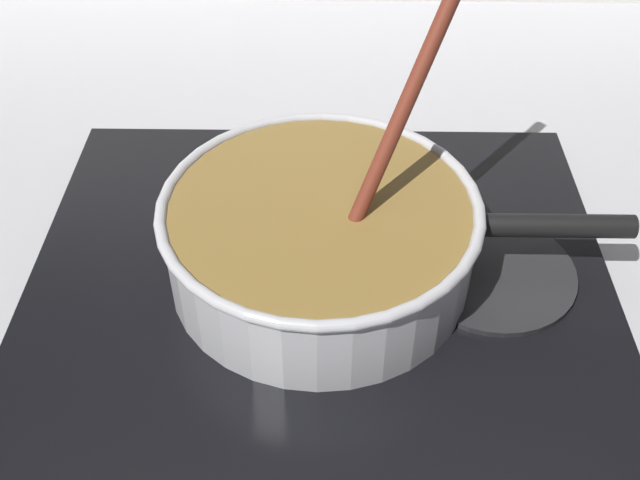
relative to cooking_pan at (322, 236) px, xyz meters
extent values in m
cube|color=#B7B7BC|center=(-0.01, -0.16, -0.08)|extent=(2.40, 1.60, 0.04)
cube|color=black|center=(0.00, 0.00, -0.05)|extent=(0.56, 0.48, 0.01)
torus|color=#592D0C|center=(0.00, 0.00, -0.04)|extent=(0.19, 0.19, 0.01)
cylinder|color=#262628|center=(0.16, 0.00, -0.04)|extent=(0.16, 0.16, 0.01)
cylinder|color=silver|center=(0.00, 0.00, -0.01)|extent=(0.28, 0.28, 0.08)
cylinder|color=olive|center=(0.00, 0.00, 0.00)|extent=(0.27, 0.27, 0.08)
torus|color=silver|center=(0.00, 0.00, 0.04)|extent=(0.29, 0.29, 0.01)
cylinder|color=black|center=(0.21, 0.00, 0.02)|extent=(0.14, 0.02, 0.02)
cylinder|color=#E5CC7A|center=(0.01, -0.03, 0.03)|extent=(0.04, 0.04, 0.01)
cylinder|color=#EDD88C|center=(-0.04, -0.01, 0.03)|extent=(0.03, 0.03, 0.01)
cylinder|color=beige|center=(0.07, -0.02, 0.03)|extent=(0.04, 0.04, 0.01)
cylinder|color=#E5CC7A|center=(-0.06, -0.05, 0.03)|extent=(0.03, 0.03, 0.01)
cylinder|color=beige|center=(0.06, 0.07, 0.03)|extent=(0.03, 0.03, 0.01)
cylinder|color=maroon|center=(0.08, 0.03, 0.14)|extent=(0.12, 0.13, 0.24)
cube|color=brown|center=(0.02, -0.02, 0.02)|extent=(0.05, 0.05, 0.01)
camera|label=1|loc=(0.01, -0.52, 0.47)|focal=42.40mm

